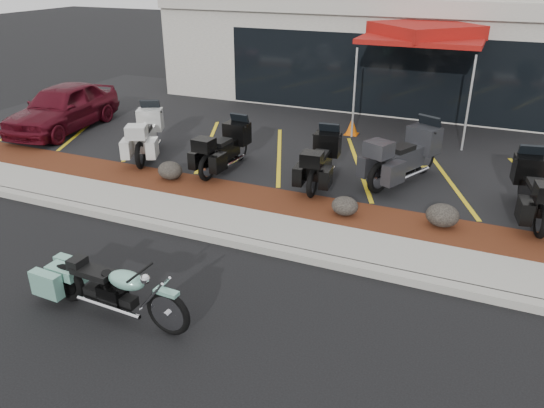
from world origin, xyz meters
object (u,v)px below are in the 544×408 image
at_px(hero_cruiser, 168,306).
at_px(popup_canopy, 425,34).
at_px(traffic_cone, 352,126).
at_px(parked_car, 63,107).
at_px(touring_white, 152,124).

bearing_deg(hero_cruiser, popup_canopy, 84.86).
relative_size(hero_cruiser, traffic_cone, 5.39).
xyz_separation_m(hero_cruiser, parked_car, (-8.37, 6.99, 0.37)).
distance_m(parked_car, popup_canopy, 11.05).
relative_size(touring_white, parked_car, 0.56).
bearing_deg(hero_cruiser, parked_car, 142.73).
height_order(touring_white, popup_canopy, popup_canopy).
relative_size(hero_cruiser, popup_canopy, 0.78).
relative_size(touring_white, traffic_cone, 4.55).
bearing_deg(parked_car, hero_cruiser, -45.99).
distance_m(hero_cruiser, popup_canopy, 11.75).
xyz_separation_m(hero_cruiser, traffic_cone, (-0.09, 10.01, -0.08)).
height_order(hero_cruiser, traffic_cone, hero_cruiser).
relative_size(traffic_cone, popup_canopy, 0.14).
xyz_separation_m(parked_car, traffic_cone, (8.29, 3.02, -0.45)).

